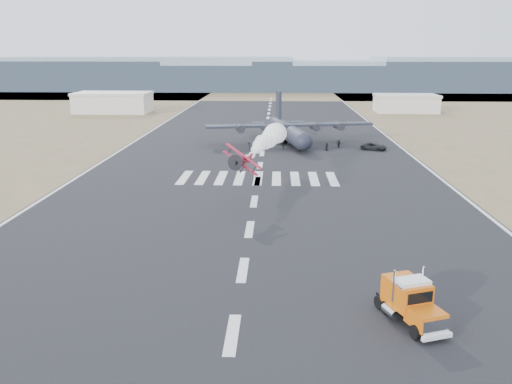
# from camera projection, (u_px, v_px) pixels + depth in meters

# --- Properties ---
(ground) EXTENTS (500.00, 500.00, 0.00)m
(ground) POSITION_uv_depth(u_px,v_px,m) (232.00, 334.00, 39.29)
(ground) COLOR black
(ground) RESTS_ON ground
(scrub_far) EXTENTS (500.00, 80.00, 0.00)m
(scrub_far) POSITION_uv_depth(u_px,v_px,m) (272.00, 94.00, 261.66)
(scrub_far) COLOR brown
(scrub_far) RESTS_ON ground
(runway_markings) EXTENTS (60.00, 260.00, 0.01)m
(runway_markings) POSITION_uv_depth(u_px,v_px,m) (260.00, 165.00, 97.30)
(runway_markings) COLOR silver
(runway_markings) RESTS_ON ground
(ridge_seg_b) EXTENTS (150.00, 50.00, 15.00)m
(ridge_seg_b) POSITION_uv_depth(u_px,v_px,m) (34.00, 75.00, 293.94)
(ridge_seg_b) COLOR gray
(ridge_seg_b) RESTS_ON ground
(ridge_seg_c) EXTENTS (150.00, 50.00, 17.00)m
(ridge_seg_c) POSITION_uv_depth(u_px,v_px,m) (152.00, 73.00, 291.11)
(ridge_seg_c) COLOR gray
(ridge_seg_c) RESTS_ON ground
(ridge_seg_d) EXTENTS (150.00, 50.00, 13.00)m
(ridge_seg_d) POSITION_uv_depth(u_px,v_px,m) (273.00, 77.00, 289.03)
(ridge_seg_d) COLOR gray
(ridge_seg_d) RESTS_ON ground
(ridge_seg_e) EXTENTS (150.00, 50.00, 15.00)m
(ridge_seg_e) POSITION_uv_depth(u_px,v_px,m) (396.00, 75.00, 286.20)
(ridge_seg_e) COLOR gray
(ridge_seg_e) RESTS_ON ground
(hangar_left) EXTENTS (24.50, 14.50, 6.70)m
(hangar_left) POSITION_uv_depth(u_px,v_px,m) (113.00, 102.00, 180.69)
(hangar_left) COLOR beige
(hangar_left) RESTS_ON ground
(hangar_right) EXTENTS (20.50, 12.50, 5.90)m
(hangar_right) POSITION_uv_depth(u_px,v_px,m) (406.00, 103.00, 181.73)
(hangar_right) COLOR beige
(hangar_right) RESTS_ON ground
(semi_truck) EXTENTS (4.62, 7.81, 3.45)m
(semi_truck) POSITION_uv_depth(u_px,v_px,m) (410.00, 300.00, 40.84)
(semi_truck) COLOR black
(semi_truck) RESTS_ON ground
(aerobatic_biplane) EXTENTS (4.97, 5.21, 4.09)m
(aerobatic_biplane) POSITION_uv_depth(u_px,v_px,m) (242.00, 161.00, 69.49)
(aerobatic_biplane) COLOR #AC0B2E
(smoke_trail) EXTENTS (5.85, 23.74, 3.57)m
(smoke_trail) POSITION_uv_depth(u_px,v_px,m) (271.00, 136.00, 88.38)
(smoke_trail) COLOR white
(transport_aircraft) EXTENTS (37.14, 30.40, 10.77)m
(transport_aircraft) POSITION_uv_depth(u_px,v_px,m) (288.00, 130.00, 121.36)
(transport_aircraft) COLOR black
(transport_aircraft) RESTS_ON ground
(support_vehicle) EXTENTS (5.86, 4.63, 1.48)m
(support_vehicle) POSITION_uv_depth(u_px,v_px,m) (374.00, 146.00, 112.54)
(support_vehicle) COLOR black
(support_vehicle) RESTS_ON ground
(crew_a) EXTENTS (0.48, 0.58, 1.56)m
(crew_a) POSITION_uv_depth(u_px,v_px,m) (308.00, 143.00, 116.11)
(crew_a) COLOR black
(crew_a) RESTS_ON ground
(crew_b) EXTENTS (0.54, 0.82, 1.62)m
(crew_b) POSITION_uv_depth(u_px,v_px,m) (307.00, 143.00, 115.98)
(crew_b) COLOR black
(crew_b) RESTS_ON ground
(crew_c) EXTENTS (0.55, 1.10, 1.67)m
(crew_c) POSITION_uv_depth(u_px,v_px,m) (249.00, 146.00, 112.26)
(crew_c) COLOR black
(crew_c) RESTS_ON ground
(crew_d) EXTENTS (0.57, 1.05, 1.76)m
(crew_d) POSITION_uv_depth(u_px,v_px,m) (283.00, 145.00, 113.12)
(crew_d) COLOR black
(crew_d) RESTS_ON ground
(crew_e) EXTENTS (0.90, 0.73, 1.59)m
(crew_e) POSITION_uv_depth(u_px,v_px,m) (327.00, 147.00, 111.84)
(crew_e) COLOR black
(crew_e) RESTS_ON ground
(crew_f) EXTENTS (1.34, 1.61, 1.72)m
(crew_f) POSITION_uv_depth(u_px,v_px,m) (339.00, 144.00, 114.98)
(crew_f) COLOR black
(crew_f) RESTS_ON ground
(crew_g) EXTENTS (0.69, 0.60, 1.65)m
(crew_g) POSITION_uv_depth(u_px,v_px,m) (288.00, 143.00, 116.26)
(crew_g) COLOR black
(crew_g) RESTS_ON ground
(crew_h) EXTENTS (0.98, 0.92, 1.73)m
(crew_h) POSITION_uv_depth(u_px,v_px,m) (308.00, 144.00, 114.91)
(crew_h) COLOR black
(crew_h) RESTS_ON ground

